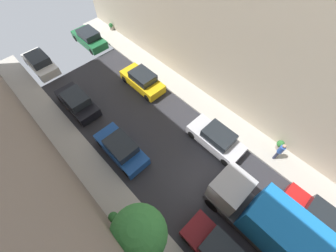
{
  "coord_description": "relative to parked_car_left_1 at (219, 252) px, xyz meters",
  "views": [
    {
      "loc": [
        -5.26,
        -1.77,
        13.96
      ],
      "look_at": [
        1.07,
        4.81,
        0.5
      ],
      "focal_mm": 22.95,
      "sensor_mm": 36.0,
      "label": 1
    }
  ],
  "objects": [
    {
      "name": "ground",
      "position": [
        2.7,
        3.04,
        -0.72
      ],
      "size": [
        32.0,
        32.0,
        0.0
      ],
      "primitive_type": "plane",
      "color": "#2D2D33"
    },
    {
      "name": "sidewalk_left",
      "position": [
        -2.3,
        3.04,
        -0.64
      ],
      "size": [
        2.0,
        44.0,
        0.15
      ],
      "primitive_type": "cube",
      "color": "#B7B2A8",
      "rests_on": "ground"
    },
    {
      "name": "sidewalk_right",
      "position": [
        7.7,
        3.04,
        -0.64
      ],
      "size": [
        2.0,
        44.0,
        0.15
      ],
      "primitive_type": "cube",
      "color": "#B7B2A8",
      "rests_on": "ground"
    },
    {
      "name": "parked_car_left_1",
      "position": [
        0.0,
        0.0,
        0.0
      ],
      "size": [
        1.78,
        4.2,
        1.57
      ],
      "color": "maroon",
      "rests_on": "ground"
    },
    {
      "name": "parked_car_left_2",
      "position": [
        0.0,
        8.64,
        0.0
      ],
      "size": [
        1.78,
        4.2,
        1.57
      ],
      "color": "#194799",
      "rests_on": "ground"
    },
    {
      "name": "parked_car_left_3",
      "position": [
        0.0,
        14.51,
        0.0
      ],
      "size": [
        1.78,
        4.2,
        1.57
      ],
      "color": "black",
      "rests_on": "ground"
    },
    {
      "name": "parked_car_left_4",
      "position": [
        0.0,
        21.14,
        0.0
      ],
      "size": [
        1.78,
        4.2,
        1.57
      ],
      "color": "white",
      "rests_on": "ground"
    },
    {
      "name": "parked_car_right_1",
      "position": [
        5.4,
        -2.95,
        0.0
      ],
      "size": [
        1.78,
        4.2,
        1.57
      ],
      "color": "red",
      "rests_on": "ground"
    },
    {
      "name": "parked_car_right_2",
      "position": [
        5.4,
        4.55,
        0.0
      ],
      "size": [
        1.78,
        4.2,
        1.57
      ],
      "color": "silver",
      "rests_on": "ground"
    },
    {
      "name": "parked_car_right_3",
      "position": [
        5.4,
        12.75,
        0.0
      ],
      "size": [
        1.78,
        4.2,
        1.57
      ],
      "color": "gold",
      "rests_on": "ground"
    },
    {
      "name": "parked_car_right_4",
      "position": [
        5.4,
        21.29,
        0.0
      ],
      "size": [
        1.78,
        4.2,
        1.57
      ],
      "color": "#1E6638",
      "rests_on": "ground"
    },
    {
      "name": "delivery_truck",
      "position": [
        2.7,
        -0.96,
        1.07
      ],
      "size": [
        2.26,
        6.6,
        3.38
      ],
      "color": "#4C4C51",
      "rests_on": "ground"
    },
    {
      "name": "pedestrian",
      "position": [
        7.52,
        0.88,
        0.35
      ],
      "size": [
        0.4,
        0.36,
        1.72
      ],
      "color": "#2D334C",
      "rests_on": "sidewalk_right"
    },
    {
      "name": "street_tree_0",
      "position": [
        -2.54,
        3.11,
        3.04
      ],
      "size": [
        2.51,
        2.51,
        4.89
      ],
      "color": "brown",
      "rests_on": "sidewalk_left"
    },
    {
      "name": "potted_plant_3",
      "position": [
        8.31,
        1.12,
        -0.06
      ],
      "size": [
        0.53,
        0.53,
        0.87
      ],
      "color": "#B2A899",
      "rests_on": "sidewalk_right"
    },
    {
      "name": "potted_plant_4",
      "position": [
        -3.04,
        5.35,
        -0.1
      ],
      "size": [
        0.58,
        0.58,
        0.89
      ],
      "color": "#B2A899",
      "rests_on": "sidewalk_left"
    },
    {
      "name": "potted_plant_5",
      "position": [
        8.44,
        21.79,
        -0.16
      ],
      "size": [
        0.44,
        0.44,
        0.74
      ],
      "color": "#B2A899",
      "rests_on": "sidewalk_right"
    }
  ]
}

